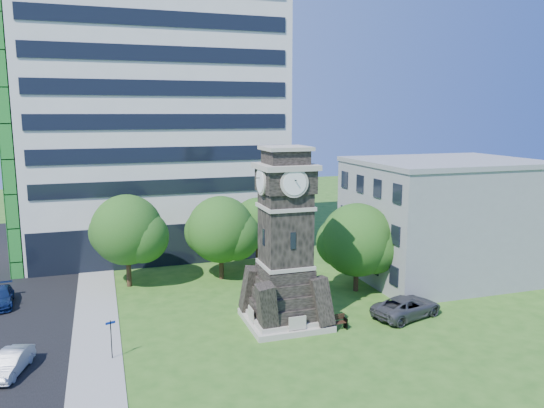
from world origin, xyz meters
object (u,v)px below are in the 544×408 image
object	(u,v)px
car_street_mid	(11,363)
clock_tower	(285,249)
street_sign	(111,335)
park_bench	(333,322)
car_east_lot	(407,307)
car_street_north	(0,297)

from	to	relation	value
car_street_mid	clock_tower	bearing A→B (deg)	22.60
clock_tower	street_sign	world-z (taller)	clock_tower
car_street_mid	park_bench	bearing A→B (deg)	15.13
car_east_lot	park_bench	distance (m)	6.03
street_sign	car_street_mid	bearing A→B (deg)	162.38
car_street_mid	car_street_north	world-z (taller)	car_street_north
car_east_lot	park_bench	world-z (taller)	car_east_lot
clock_tower	park_bench	distance (m)	5.86
car_east_lot	car_street_mid	bearing A→B (deg)	74.44
clock_tower	car_east_lot	xyz separation A→B (m)	(8.62, -1.74, -4.52)
park_bench	street_sign	size ratio (longest dim) A/B	0.81
car_street_mid	car_east_lot	size ratio (longest dim) A/B	0.70
car_street_mid	street_sign	world-z (taller)	street_sign
park_bench	street_sign	world-z (taller)	street_sign
car_street_north	park_bench	size ratio (longest dim) A/B	2.28
car_street_north	street_sign	size ratio (longest dim) A/B	1.85
car_street_mid	car_east_lot	bearing A→B (deg)	16.30
car_east_lot	park_bench	size ratio (longest dim) A/B	2.78
car_street_mid	car_street_north	bearing A→B (deg)	116.58
car_street_north	street_sign	bearing A→B (deg)	-61.53
car_street_north	park_bench	xyz separation A→B (m)	(21.99, -11.97, -0.11)
car_street_north	car_street_mid	bearing A→B (deg)	-83.70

